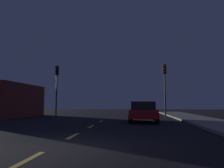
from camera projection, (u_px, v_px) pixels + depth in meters
The scene contains 10 objects.
ground_plane at pixel (93, 125), 13.34m from camera, with size 80.00×80.00×0.00m, color black.
sidewalk_curb_right at pixel (223, 125), 12.60m from camera, with size 3.00×40.00×0.15m, color gray.
lane_stripe_nearest at pixel (29, 159), 5.22m from camera, with size 0.16×1.60×0.01m, color #EACC4C.
lane_stripe_second at pixel (73, 136), 8.98m from camera, with size 0.16×1.60×0.01m, color #EACC4C.
lane_stripe_third at pixel (91, 126), 12.75m from camera, with size 0.16×1.60×0.01m, color #EACC4C.
lane_stripe_fourth at pixel (101, 121), 16.52m from camera, with size 0.16×1.60×0.01m, color #EACC4C.
traffic_signal_left at pixel (57, 81), 22.12m from camera, with size 0.32×0.38×5.09m.
traffic_signal_right at pixel (165, 80), 21.06m from camera, with size 0.32×0.38×5.06m.
car_stopped_ahead at pixel (143, 111), 16.04m from camera, with size 2.05×4.27×1.46m.
storefront_left at pixel (0, 101), 22.14m from camera, with size 5.70×8.09×3.25m, color maroon.
Camera 1 is at (2.49, -6.33, 1.31)m, focal length 35.51 mm.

